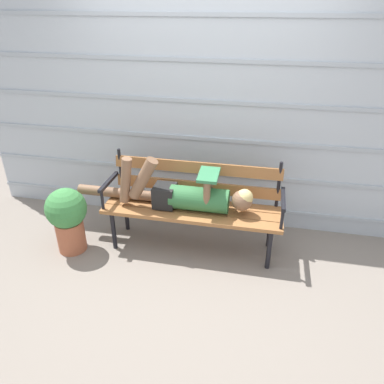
{
  "coord_description": "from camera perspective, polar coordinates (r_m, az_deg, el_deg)",
  "views": [
    {
      "loc": [
        0.61,
        -2.76,
        2.21
      ],
      "look_at": [
        0.0,
        0.15,
        0.62
      ],
      "focal_mm": 34.11,
      "sensor_mm": 36.0,
      "label": 1
    }
  ],
  "objects": [
    {
      "name": "potted_plant",
      "position": [
        3.65,
        -18.9,
        -3.61
      ],
      "size": [
        0.38,
        0.38,
        0.66
      ],
      "color": "#AD5B3D",
      "rests_on": "ground"
    },
    {
      "name": "house_siding",
      "position": [
        3.7,
        1.9,
        11.27
      ],
      "size": [
        4.88,
        0.08,
        2.27
      ],
      "color": "#B2BCC6",
      "rests_on": "ground"
    },
    {
      "name": "park_bench",
      "position": [
        3.49,
        0.23,
        -1.36
      ],
      "size": [
        1.69,
        0.46,
        0.9
      ],
      "color": "#9E6638",
      "rests_on": "ground"
    },
    {
      "name": "reclining_person",
      "position": [
        3.4,
        -1.41,
        -0.39
      ],
      "size": [
        1.74,
        0.25,
        0.52
      ],
      "color": "#33703D"
    },
    {
      "name": "ground_plane",
      "position": [
        3.59,
        -0.49,
        -9.89
      ],
      "size": [
        12.0,
        12.0,
        0.0
      ],
      "primitive_type": "plane",
      "color": "gray"
    }
  ]
}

